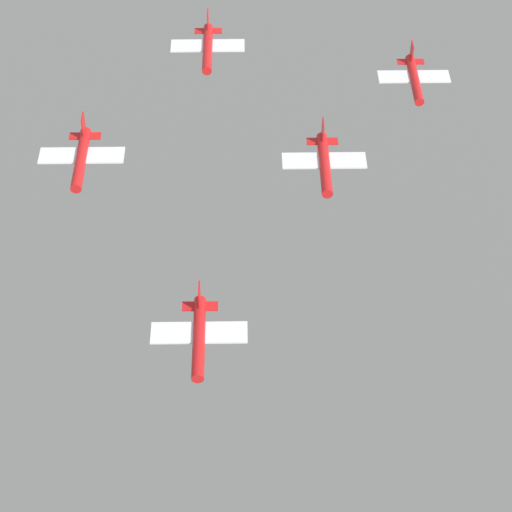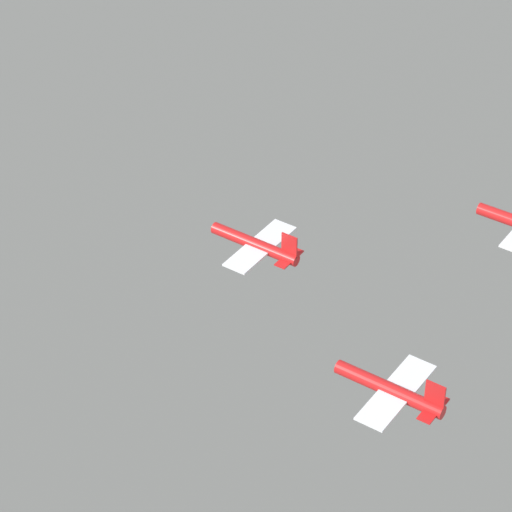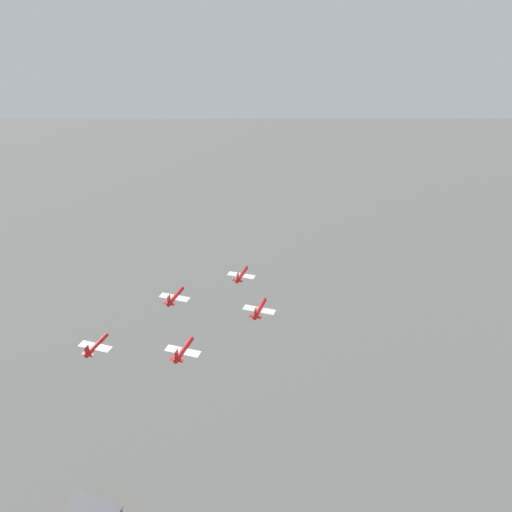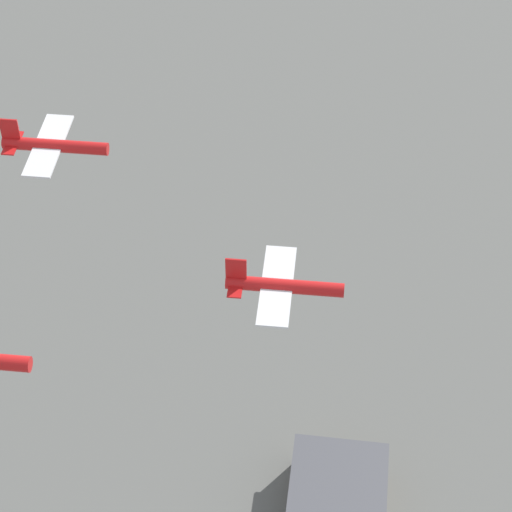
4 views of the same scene
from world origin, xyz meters
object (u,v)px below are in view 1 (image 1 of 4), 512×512
at_px(jet_2, 81,157).
at_px(jet_4, 208,47).
at_px(jet_3, 414,78).
at_px(jet_1, 324,162).
at_px(jet_0, 199,334).

bearing_deg(jet_2, jet_4, -120.47).
relative_size(jet_3, jet_4, 1.00).
relative_size(jet_1, jet_4, 1.00).
height_order(jet_1, jet_3, jet_1).
bearing_deg(jet_2, jet_1, -180.00).
distance_m(jet_0, jet_2, 21.01).
bearing_deg(jet_3, jet_0, 59.53).
height_order(jet_2, jet_3, jet_2).
xyz_separation_m(jet_1, jet_3, (10.12, 18.18, -3.66)).
bearing_deg(jet_0, jet_1, -120.47).
distance_m(jet_0, jet_4, 35.95).
bearing_deg(jet_3, jet_1, 59.53).
height_order(jet_1, jet_4, jet_4).
distance_m(jet_2, jet_3, 36.66).
bearing_deg(jet_4, jet_0, 90.00).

